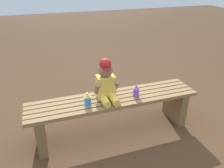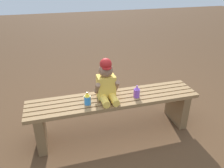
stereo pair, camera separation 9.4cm
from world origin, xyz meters
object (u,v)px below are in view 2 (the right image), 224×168
object	(u,v)px
park_bench	(114,109)
sippy_cup_left	(87,99)
child_figure	(106,82)
sippy_cup_right	(137,92)

from	to	relation	value
park_bench	sippy_cup_left	size ratio (longest dim) A/B	13.60
park_bench	sippy_cup_left	world-z (taller)	sippy_cup_left
child_figure	sippy_cup_left	world-z (taller)	child_figure
park_bench	sippy_cup_right	world-z (taller)	sippy_cup_right
park_bench	child_figure	distance (m)	0.31
sippy_cup_right	park_bench	bearing A→B (deg)	168.52
child_figure	sippy_cup_left	size ratio (longest dim) A/B	3.26
child_figure	sippy_cup_left	xyz separation A→B (m)	(-0.20, -0.06, -0.12)
child_figure	sippy_cup_right	size ratio (longest dim) A/B	3.26
park_bench	sippy_cup_right	xyz separation A→B (m)	(0.22, -0.04, 0.19)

